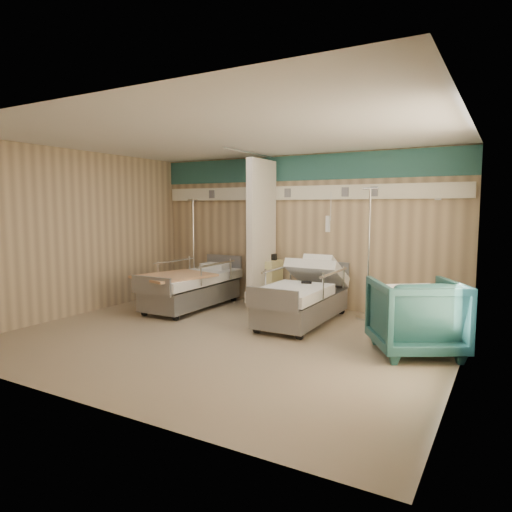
# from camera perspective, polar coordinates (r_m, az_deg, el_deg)

# --- Properties ---
(ground) EXTENTS (6.00, 5.00, 0.00)m
(ground) POSITION_cam_1_polar(r_m,az_deg,el_deg) (6.57, -3.71, -10.13)
(ground) COLOR gray
(ground) RESTS_ON ground
(room_walls) EXTENTS (6.04, 5.04, 2.82)m
(room_walls) POSITION_cam_1_polar(r_m,az_deg,el_deg) (6.54, -2.83, 6.33)
(room_walls) COLOR tan
(room_walls) RESTS_ON ground
(bed_right) EXTENTS (1.00, 2.16, 0.63)m
(bed_right) POSITION_cam_1_polar(r_m,az_deg,el_deg) (7.33, 5.84, -5.90)
(bed_right) COLOR white
(bed_right) RESTS_ON ground
(bed_left) EXTENTS (1.00, 2.16, 0.63)m
(bed_left) POSITION_cam_1_polar(r_m,az_deg,el_deg) (8.44, -8.02, -4.34)
(bed_left) COLOR white
(bed_left) RESTS_ON ground
(bedside_cabinet) EXTENTS (0.50, 0.48, 0.85)m
(bedside_cabinet) POSITION_cam_1_polar(r_m,az_deg,el_deg) (8.60, 1.22, -3.33)
(bedside_cabinet) COLOR #EAE192
(bedside_cabinet) RESTS_ON ground
(visitor_armchair) EXTENTS (1.40, 1.42, 0.95)m
(visitor_armchair) POSITION_cam_1_polar(r_m,az_deg,el_deg) (6.11, 19.31, -7.12)
(visitor_armchair) COLOR #1E4C4A
(visitor_armchair) RESTS_ON ground
(waffle_blanket) EXTENTS (0.88, 0.87, 0.07)m
(waffle_blanket) POSITION_cam_1_polar(r_m,az_deg,el_deg) (5.98, 19.39, -2.40)
(waffle_blanket) COLOR white
(waffle_blanket) RESTS_ON visitor_armchair
(iv_stand_right) EXTENTS (0.39, 0.39, 2.16)m
(iv_stand_right) POSITION_cam_1_polar(r_m,az_deg,el_deg) (7.77, 13.80, -4.42)
(iv_stand_right) COLOR silver
(iv_stand_right) RESTS_ON ground
(iv_stand_left) EXTENTS (0.36, 0.36, 2.00)m
(iv_stand_left) POSITION_cam_1_polar(r_m,az_deg,el_deg) (9.26, -7.75, -2.80)
(iv_stand_left) COLOR silver
(iv_stand_left) RESTS_ON ground
(call_remote) EXTENTS (0.18, 0.11, 0.04)m
(call_remote) POSITION_cam_1_polar(r_m,az_deg,el_deg) (7.30, 6.34, -3.30)
(call_remote) COLOR black
(call_remote) RESTS_ON bed_right
(tan_blanket) EXTENTS (1.24, 1.42, 0.04)m
(tan_blanket) POSITION_cam_1_polar(r_m,az_deg,el_deg) (8.04, -10.19, -2.47)
(tan_blanket) COLOR tan
(tan_blanket) RESTS_ON bed_left
(toiletry_bag) EXTENTS (0.24, 0.19, 0.12)m
(toiletry_bag) POSITION_cam_1_polar(r_m,az_deg,el_deg) (8.56, 1.84, -0.11)
(toiletry_bag) COLOR black
(toiletry_bag) RESTS_ON bedside_cabinet
(white_cup) EXTENTS (0.12, 0.12, 0.14)m
(white_cup) POSITION_cam_1_polar(r_m,az_deg,el_deg) (8.62, 0.93, -0.01)
(white_cup) COLOR white
(white_cup) RESTS_ON bedside_cabinet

